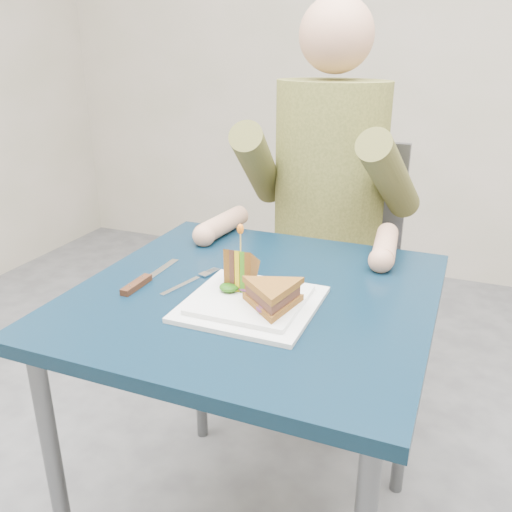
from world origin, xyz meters
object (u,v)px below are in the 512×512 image
at_px(table, 255,323).
at_px(knife, 141,282).
at_px(plate, 251,302).
at_px(sandwich_upright, 241,271).
at_px(diner, 329,156).
at_px(fork, 189,282).
at_px(chair, 332,260).
at_px(sandwich_flat, 273,296).

relative_size(table, knife, 3.39).
xyz_separation_m(plate, sandwich_upright, (-0.04, 0.04, 0.05)).
xyz_separation_m(diner, fork, (-0.15, -0.60, -0.18)).
distance_m(table, chair, 0.71).
bearing_deg(knife, sandwich_flat, -5.80).
relative_size(plate, sandwich_upright, 1.97).
relative_size(sandwich_flat, knife, 0.91).
distance_m(table, plate, 0.11).
bearing_deg(chair, sandwich_flat, -84.50).
bearing_deg(sandwich_flat, chair, 95.50).
relative_size(chair, plate, 3.58).
height_order(sandwich_flat, fork, sandwich_flat).
relative_size(diner, fork, 4.22).
distance_m(chair, plate, 0.80).
height_order(plate, sandwich_upright, sandwich_upright).
xyz_separation_m(sandwich_flat, fork, (-0.23, 0.08, -0.04)).
bearing_deg(table, knife, -165.85).
bearing_deg(plate, table, 107.18).
bearing_deg(fork, plate, -17.40).
xyz_separation_m(sandwich_flat, sandwich_upright, (-0.10, 0.07, 0.01)).
bearing_deg(knife, chair, 72.14).
bearing_deg(fork, diner, 76.00).
height_order(diner, sandwich_flat, diner).
distance_m(diner, knife, 0.72).
height_order(table, fork, fork).
height_order(sandwich_upright, knife, sandwich_upright).
relative_size(diner, knife, 3.37).
bearing_deg(sandwich_upright, table, 49.94).
bearing_deg(sandwich_upright, diner, 88.06).
distance_m(plate, sandwich_flat, 0.07).
relative_size(table, fork, 4.25).
height_order(chair, fork, chair).
distance_m(table, sandwich_flat, 0.17).
bearing_deg(sandwich_flat, diner, 96.39).
xyz_separation_m(diner, knife, (-0.25, -0.65, -0.18)).
xyz_separation_m(sandwich_upright, knife, (-0.22, -0.04, -0.05)).
bearing_deg(sandwich_flat, knife, 174.20).
distance_m(chair, sandwich_flat, 0.83).
distance_m(sandwich_upright, knife, 0.23).
bearing_deg(plate, fork, 162.60).
height_order(table, chair, chair).
height_order(table, plate, plate).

